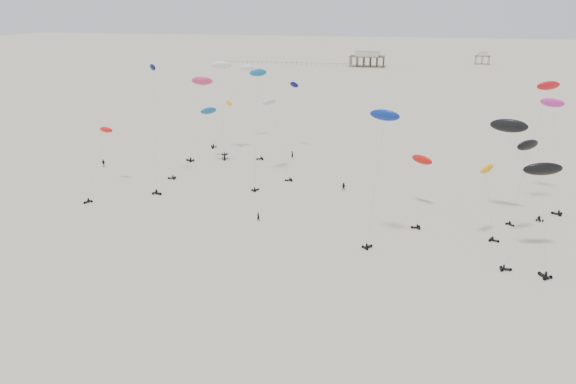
% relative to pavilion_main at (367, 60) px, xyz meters
% --- Properties ---
extents(ground_plane, '(900.00, 900.00, 0.00)m').
position_rel_pavilion_main_xyz_m(ground_plane, '(10.00, -150.00, -4.22)').
color(ground_plane, beige).
extents(pavilion_main, '(21.00, 13.00, 9.80)m').
position_rel_pavilion_main_xyz_m(pavilion_main, '(0.00, 0.00, 0.00)').
color(pavilion_main, brown).
rests_on(pavilion_main, ground).
extents(pavilion_small, '(9.00, 7.00, 8.00)m').
position_rel_pavilion_main_xyz_m(pavilion_small, '(70.00, 30.00, -0.74)').
color(pavilion_small, brown).
rests_on(pavilion_small, ground).
extents(pier_fence, '(80.20, 0.20, 1.50)m').
position_rel_pavilion_main_xyz_m(pier_fence, '(-52.00, -0.00, -3.45)').
color(pier_fence, black).
rests_on(pier_fence, ground).
extents(rig_0, '(9.00, 16.02, 23.90)m').
position_rel_pavilion_main_xyz_m(rig_0, '(-18.65, -200.17, 10.64)').
color(rig_0, black).
rests_on(rig_0, ground).
extents(rig_1, '(5.16, 14.07, 25.22)m').
position_rel_pavilion_main_xyz_m(rig_1, '(-3.15, -234.01, 14.22)').
color(rig_1, black).
rests_on(rig_1, ground).
extents(rig_2, '(9.25, 10.43, 18.03)m').
position_rel_pavilion_main_xyz_m(rig_2, '(-0.60, -229.09, 7.58)').
color(rig_2, black).
rests_on(rig_2, ground).
extents(rig_3, '(5.21, 15.83, 17.59)m').
position_rel_pavilion_main_xyz_m(rig_3, '(-33.80, -248.68, 3.38)').
color(rig_3, black).
rests_on(rig_3, ground).
extents(rig_4, '(9.02, 14.83, 25.90)m').
position_rel_pavilion_main_xyz_m(rig_4, '(53.39, -240.93, 16.52)').
color(rig_4, black).
rests_on(rig_4, ground).
extents(rig_5, '(3.25, 9.22, 13.78)m').
position_rel_pavilion_main_xyz_m(rig_5, '(-17.60, -212.02, 5.20)').
color(rig_5, black).
rests_on(rig_5, ground).
extents(rig_6, '(6.94, 11.67, 24.21)m').
position_rel_pavilion_main_xyz_m(rig_6, '(-18.49, -213.65, 14.57)').
color(rig_6, black).
rests_on(rig_6, ground).
extents(rig_7, '(4.95, 4.52, 13.13)m').
position_rel_pavilion_main_xyz_m(rig_7, '(43.17, -258.24, 5.26)').
color(rig_7, black).
rests_on(rig_7, ground).
extents(rig_8, '(6.68, 12.59, 16.21)m').
position_rel_pavilion_main_xyz_m(rig_8, '(50.25, -263.47, 8.02)').
color(rig_8, black).
rests_on(rig_8, ground).
extents(rig_9, '(4.94, 14.97, 14.51)m').
position_rel_pavilion_main_xyz_m(rig_9, '(32.37, -246.27, 3.89)').
color(rig_9, black).
rests_on(rig_9, ground).
extents(rig_10, '(7.05, 14.53, 23.18)m').
position_rel_pavilion_main_xyz_m(rig_10, '(-19.23, -228.15, 13.61)').
color(rig_10, black).
rests_on(rig_10, ground).
extents(rig_11, '(7.57, 14.89, 26.88)m').
position_rel_pavilion_main_xyz_m(rig_11, '(-23.37, -243.28, 8.56)').
color(rig_11, black).
rests_on(rig_11, ground).
extents(rig_12, '(8.77, 16.50, 21.78)m').
position_rel_pavilion_main_xyz_m(rig_12, '(-3.00, -209.38, 7.92)').
color(rig_12, black).
rests_on(rig_12, ground).
extents(rig_13, '(7.18, 7.91, 13.29)m').
position_rel_pavilion_main_xyz_m(rig_13, '(-21.16, -221.01, 4.62)').
color(rig_13, black).
rests_on(rig_13, ground).
extents(rig_14, '(6.66, 16.82, 20.59)m').
position_rel_pavilion_main_xyz_m(rig_14, '(48.11, -258.69, 9.21)').
color(rig_14, black).
rests_on(rig_14, ground).
extents(rig_15, '(11.06, 6.03, 18.66)m').
position_rel_pavilion_main_xyz_m(rig_15, '(47.82, -244.96, 11.36)').
color(rig_15, black).
rests_on(rig_15, ground).
extents(rig_16, '(5.47, 6.87, 22.56)m').
position_rel_pavilion_main_xyz_m(rig_16, '(25.63, -263.60, 14.00)').
color(rig_16, black).
rests_on(rig_16, ground).
extents(rig_17, '(5.17, 16.42, 22.02)m').
position_rel_pavilion_main_xyz_m(rig_17, '(57.36, -233.12, 11.10)').
color(rig_17, black).
rests_on(rig_17, ground).
extents(spectator_0, '(0.80, 0.65, 1.90)m').
position_rel_pavilion_main_xyz_m(spectator_0, '(3.78, -259.25, -4.22)').
color(spectator_0, black).
rests_on(spectator_0, ground).
extents(spectator_1, '(1.13, 0.89, 2.03)m').
position_rel_pavilion_main_xyz_m(spectator_1, '(16.80, -238.45, -4.22)').
color(spectator_1, black).
rests_on(spectator_1, ground).
extents(spectator_2, '(1.46, 0.98, 2.26)m').
position_rel_pavilion_main_xyz_m(spectator_2, '(-42.52, -233.51, -4.22)').
color(spectator_2, black).
rests_on(spectator_2, ground).
extents(spectator_3, '(1.01, 0.95, 2.29)m').
position_rel_pavilion_main_xyz_m(spectator_3, '(0.60, -215.67, -4.22)').
color(spectator_3, black).
rests_on(spectator_3, ground).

